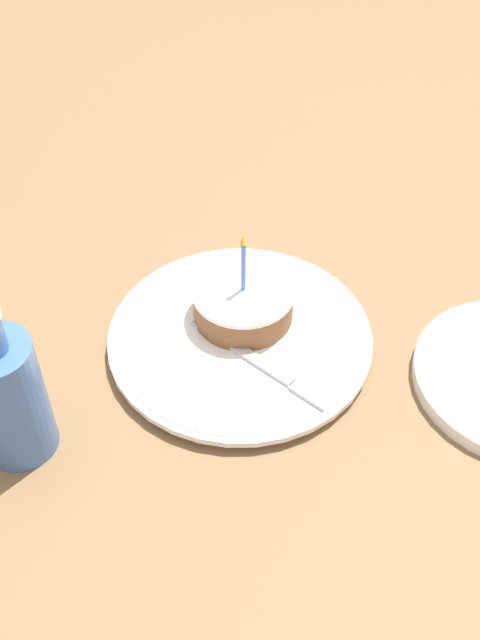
% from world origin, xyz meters
% --- Properties ---
extents(ground_plane, '(2.40, 2.40, 0.04)m').
position_xyz_m(ground_plane, '(0.00, 0.00, -0.02)').
color(ground_plane, brown).
rests_on(ground_plane, ground).
extents(plate, '(0.29, 0.29, 0.02)m').
position_xyz_m(plate, '(-0.02, -0.03, 0.01)').
color(plate, white).
rests_on(plate, ground_plane).
extents(cake_slice, '(0.11, 0.11, 0.12)m').
position_xyz_m(cake_slice, '(-0.05, -0.04, 0.04)').
color(cake_slice, brown).
rests_on(cake_slice, plate).
extents(fork, '(0.06, 0.18, 0.00)m').
position_xyz_m(fork, '(0.00, 0.02, 0.02)').
color(fork, '#B2B2B7').
rests_on(fork, plate).
extents(bottle, '(0.07, 0.07, 0.19)m').
position_xyz_m(bottle, '(0.19, -0.16, 0.08)').
color(bottle, '#3F66A5').
rests_on(bottle, ground_plane).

